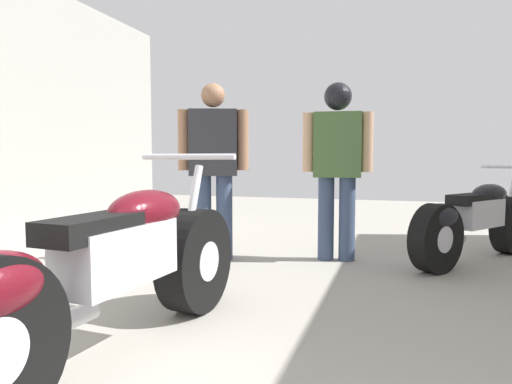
% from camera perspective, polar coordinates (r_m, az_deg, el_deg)
% --- Properties ---
extents(ground_plane, '(15.73, 15.73, 0.00)m').
position_cam_1_polar(ground_plane, '(3.35, 2.97, -12.75)').
color(ground_plane, '#9E998E').
extents(motorcycle_maroon_cruiser, '(0.64, 2.15, 1.00)m').
position_cam_1_polar(motorcycle_maroon_cruiser, '(2.32, -17.42, -9.75)').
color(motorcycle_maroon_cruiser, black).
rests_on(motorcycle_maroon_cruiser, ground_plane).
extents(motorcycle_black_naked, '(1.28, 1.66, 0.91)m').
position_cam_1_polar(motorcycle_black_naked, '(4.74, 25.53, -3.35)').
color(motorcycle_black_naked, black).
rests_on(motorcycle_black_naked, ground_plane).
extents(mechanic_in_blue, '(0.67, 0.38, 1.68)m').
position_cam_1_polar(mechanic_in_blue, '(4.39, -5.31, 3.85)').
color(mechanic_in_blue, '#384766').
rests_on(mechanic_in_blue, ground_plane).
extents(mechanic_with_helmet, '(0.67, 0.29, 1.68)m').
position_cam_1_polar(mechanic_with_helmet, '(4.42, 10.06, 4.58)').
color(mechanic_with_helmet, '#384766').
rests_on(mechanic_with_helmet, ground_plane).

